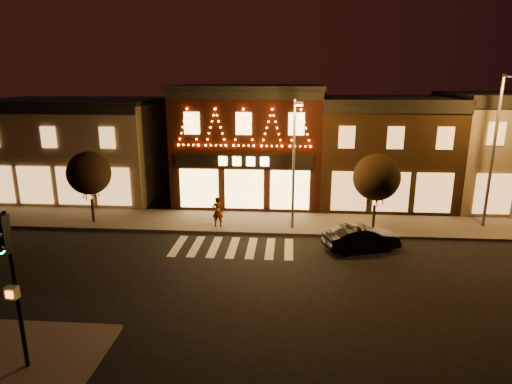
# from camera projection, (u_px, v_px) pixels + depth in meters

# --- Properties ---
(ground) EXTENTS (120.00, 120.00, 0.00)m
(ground) POSITION_uv_depth(u_px,v_px,m) (221.00, 281.00, 19.44)
(ground) COLOR black
(ground) RESTS_ON ground
(sidewalk_far) EXTENTS (44.00, 4.00, 0.15)m
(sidewalk_far) POSITION_uv_depth(u_px,v_px,m) (273.00, 223.00, 26.98)
(sidewalk_far) COLOR #47423D
(sidewalk_far) RESTS_ON ground
(building_left) EXTENTS (12.20, 8.28, 7.30)m
(building_left) POSITION_uv_depth(u_px,v_px,m) (79.00, 148.00, 32.95)
(building_left) COLOR #6D634E
(building_left) RESTS_ON ground
(building_pulp) EXTENTS (10.20, 8.34, 8.30)m
(building_pulp) POSITION_uv_depth(u_px,v_px,m) (250.00, 143.00, 31.84)
(building_pulp) COLOR black
(building_pulp) RESTS_ON ground
(building_right_a) EXTENTS (9.20, 8.28, 7.50)m
(building_right_a) POSITION_uv_depth(u_px,v_px,m) (381.00, 150.00, 31.25)
(building_right_a) COLOR #352212
(building_right_a) RESTS_ON ground
(building_right_b) EXTENTS (9.20, 8.28, 7.80)m
(building_right_b) POSITION_uv_depth(u_px,v_px,m) (511.00, 150.00, 30.54)
(building_right_b) COLOR #6D634E
(building_right_b) RESTS_ON ground
(traffic_signal_near) EXTENTS (0.37, 0.52, 5.04)m
(traffic_signal_near) POSITION_uv_depth(u_px,v_px,m) (8.00, 262.00, 12.47)
(traffic_signal_near) COLOR black
(traffic_signal_near) RESTS_ON sidewalk_near
(streetlamp_mid) EXTENTS (0.52, 1.73, 7.53)m
(streetlamp_mid) POSITION_uv_depth(u_px,v_px,m) (294.00, 155.00, 24.55)
(streetlamp_mid) COLOR #59595E
(streetlamp_mid) RESTS_ON sidewalk_far
(streetlamp_right) EXTENTS (0.56, 2.02, 8.87)m
(streetlamp_right) POSITION_uv_depth(u_px,v_px,m) (497.00, 141.00, 24.71)
(streetlamp_right) COLOR #59595E
(streetlamp_right) RESTS_ON sidewalk_far
(tree_left) EXTENTS (2.62, 2.62, 4.39)m
(tree_left) POSITION_uv_depth(u_px,v_px,m) (89.00, 173.00, 26.27)
(tree_left) COLOR black
(tree_left) RESTS_ON sidewalk_far
(tree_right) EXTENTS (2.69, 2.69, 4.49)m
(tree_right) POSITION_uv_depth(u_px,v_px,m) (377.00, 177.00, 24.83)
(tree_right) COLOR black
(tree_right) RESTS_ON sidewalk_far
(dark_sedan) EXTENTS (4.21, 2.52, 1.31)m
(dark_sedan) POSITION_uv_depth(u_px,v_px,m) (361.00, 238.00, 22.87)
(dark_sedan) COLOR black
(dark_sedan) RESTS_ON ground
(pedestrian) EXTENTS (0.68, 0.46, 1.82)m
(pedestrian) POSITION_uv_depth(u_px,v_px,m) (218.00, 212.00, 25.93)
(pedestrian) COLOR gray
(pedestrian) RESTS_ON sidewalk_far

